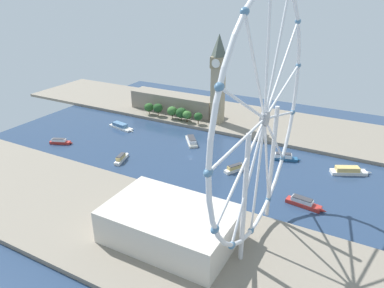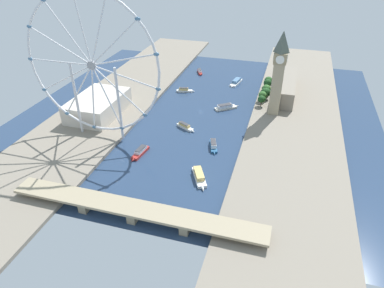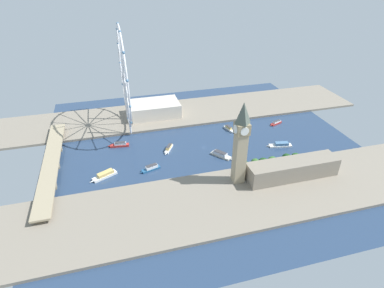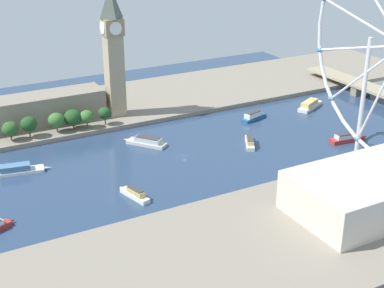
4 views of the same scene
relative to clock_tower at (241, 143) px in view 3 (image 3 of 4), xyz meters
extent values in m
plane|color=navy|center=(77.14, 11.87, -47.62)|extent=(371.24, 371.24, 0.00)
cube|color=gray|center=(-23.49, 11.87, -46.12)|extent=(90.00, 520.00, 3.00)
cube|color=gray|center=(177.76, 11.87, -46.12)|extent=(90.00, 520.00, 3.00)
cube|color=tan|center=(0.00, 0.00, -17.36)|extent=(10.86, 10.86, 54.53)
cube|color=#928260|center=(0.00, 0.00, 15.25)|extent=(12.60, 12.60, 10.70)
pyramid|color=#4C564C|center=(0.00, 0.00, 30.99)|extent=(11.41, 11.41, 20.77)
cylinder|color=white|center=(0.00, 6.52, 15.25)|extent=(8.26, 0.50, 8.26)
cylinder|color=white|center=(0.00, -6.52, 15.25)|extent=(8.26, 0.50, 8.26)
cylinder|color=white|center=(6.52, 0.00, 15.25)|extent=(0.50, 8.26, 8.26)
cylinder|color=white|center=(-6.52, 0.00, 15.25)|extent=(0.50, 8.26, 8.26)
cube|color=gray|center=(-8.55, -56.09, -35.13)|extent=(22.00, 96.18, 19.00)
cylinder|color=#513823|center=(13.12, -73.26, -42.72)|extent=(0.80, 0.80, 3.81)
ellipsoid|color=#285623|center=(13.12, -73.26, -36.85)|extent=(9.90, 9.90, 8.91)
cylinder|color=#513823|center=(12.88, -62.02, -42.28)|extent=(0.80, 0.80, 4.69)
ellipsoid|color=#1E471E|center=(12.88, -62.02, -35.87)|extent=(10.15, 10.15, 9.14)
cylinder|color=#513823|center=(12.62, -44.92, -42.59)|extent=(0.80, 0.80, 4.06)
ellipsoid|color=#386B2D|center=(12.62, -44.92, -36.47)|extent=(10.22, 10.22, 9.20)
cylinder|color=#513823|center=(12.27, -34.16, -43.10)|extent=(0.80, 0.80, 3.05)
ellipsoid|color=#1E471E|center=(12.27, -34.16, -36.90)|extent=(11.69, 11.69, 10.52)
cylinder|color=#513823|center=(14.95, -26.01, -42.56)|extent=(0.80, 0.80, 4.13)
ellipsoid|color=#386B2D|center=(14.95, -26.01, -36.82)|extent=(9.19, 9.19, 8.27)
cylinder|color=#513823|center=(14.58, -13.66, -42.33)|extent=(0.80, 0.80, 4.58)
ellipsoid|color=#1E471E|center=(14.58, -13.66, -36.60)|extent=(8.60, 8.60, 7.74)
torus|color=silver|center=(152.11, 93.70, 23.90)|extent=(125.17, 2.13, 125.17)
cylinder|color=#99999E|center=(152.11, 93.70, 23.90)|extent=(7.38, 3.00, 7.38)
cylinder|color=silver|center=(182.86, 93.70, 23.90)|extent=(61.52, 1.28, 1.28)
cylinder|color=silver|center=(179.34, 93.70, 38.20)|extent=(55.07, 1.28, 29.72)
cylinder|color=silver|center=(169.58, 93.70, 49.22)|extent=(36.00, 1.28, 51.36)
cylinder|color=silver|center=(155.81, 93.70, 54.44)|extent=(8.69, 1.28, 61.22)
cylinder|color=silver|center=(141.20, 93.70, 52.66)|extent=(23.01, 1.28, 57.98)
cylinder|color=silver|center=(129.08, 93.70, 44.30)|extent=(46.90, 1.28, 41.75)
cylinder|color=silver|center=(122.24, 93.70, 31.26)|extent=(60.04, 1.28, 15.97)
cylinder|color=silver|center=(122.24, 93.70, 16.54)|extent=(60.04, 1.28, 15.97)
cylinder|color=silver|center=(129.08, 93.70, 3.50)|extent=(46.90, 1.28, 41.75)
cylinder|color=silver|center=(141.20, 93.70, -4.86)|extent=(23.01, 1.28, 57.98)
cylinder|color=silver|center=(155.81, 93.70, -6.63)|extent=(8.69, 1.28, 61.22)
cylinder|color=silver|center=(169.58, 93.70, -1.41)|extent=(36.00, 1.28, 51.36)
cylinder|color=silver|center=(179.34, 93.70, 9.61)|extent=(55.07, 1.28, 29.72)
ellipsoid|color=teal|center=(213.62, 93.70, 23.90)|extent=(4.80, 3.20, 3.20)
ellipsoid|color=teal|center=(206.58, 93.70, 52.49)|extent=(4.80, 3.20, 3.20)
ellipsoid|color=teal|center=(187.05, 93.70, 74.53)|extent=(4.80, 3.20, 3.20)
ellipsoid|color=teal|center=(159.52, 93.70, 84.97)|extent=(4.80, 3.20, 3.20)
ellipsoid|color=teal|center=(130.29, 93.70, 81.42)|extent=(4.80, 3.20, 3.20)
ellipsoid|color=teal|center=(106.06, 93.70, 64.70)|extent=(4.80, 3.20, 3.20)
ellipsoid|color=teal|center=(92.37, 93.70, 38.62)|extent=(4.80, 3.20, 3.20)
ellipsoid|color=teal|center=(92.37, 93.70, 9.18)|extent=(4.80, 3.20, 3.20)
ellipsoid|color=teal|center=(106.06, 93.70, -16.89)|extent=(4.80, 3.20, 3.20)
ellipsoid|color=teal|center=(130.29, 93.70, -33.62)|extent=(4.80, 3.20, 3.20)
ellipsoid|color=teal|center=(159.52, 93.70, -37.17)|extent=(4.80, 3.20, 3.20)
ellipsoid|color=teal|center=(187.05, 93.70, -26.73)|extent=(4.80, 3.20, 3.20)
ellipsoid|color=teal|center=(206.58, 93.70, -4.69)|extent=(4.80, 3.20, 3.20)
cylinder|color=silver|center=(173.64, 93.70, -10.36)|extent=(2.40, 2.40, 68.53)
cylinder|color=silver|center=(130.57, 93.70, -10.36)|extent=(2.40, 2.40, 68.53)
cube|color=beige|center=(177.35, 54.30, -35.13)|extent=(44.58, 68.84, 18.99)
cube|color=tan|center=(77.14, 184.78, -39.75)|extent=(183.24, 17.14, 2.00)
cube|color=gray|center=(40.05, 184.78, -44.19)|extent=(6.00, 15.43, 6.87)
cube|color=gray|center=(77.14, 184.78, -44.19)|extent=(6.00, 15.43, 6.87)
cube|color=gray|center=(114.22, 184.78, -44.19)|extent=(6.00, 15.43, 6.87)
cube|color=white|center=(46.27, 130.17, -46.38)|extent=(18.16, 26.64, 2.48)
cone|color=white|center=(39.51, 143.77, -46.38)|extent=(4.32, 5.32, 2.48)
cube|color=#DBB766|center=(46.86, 129.00, -43.51)|extent=(13.05, 17.95, 3.27)
cube|color=beige|center=(51.78, -1.10, -46.58)|extent=(23.97, 20.86, 2.08)
cone|color=beige|center=(40.45, -9.87, -46.58)|extent=(4.78, 4.36, 2.08)
cube|color=silver|center=(52.76, -0.34, -44.03)|extent=(16.81, 14.95, 3.02)
cube|color=#38383D|center=(52.76, -0.34, -42.30)|extent=(15.32, 13.71, 0.44)
cube|color=#B22D28|center=(105.85, 110.28, -46.35)|extent=(8.67, 22.90, 2.54)
cone|color=#B22D28|center=(107.45, 123.16, -46.35)|extent=(3.02, 4.30, 2.54)
cube|color=silver|center=(105.72, 109.17, -43.82)|extent=(6.66, 14.21, 2.53)
cube|color=#38383D|center=(105.72, 109.17, -42.26)|extent=(6.25, 12.82, 0.58)
cube|color=white|center=(54.03, -78.75, -46.69)|extent=(12.51, 28.37, 1.87)
cone|color=white|center=(56.94, -63.07, -46.69)|extent=(2.74, 5.20, 1.87)
cube|color=teal|center=(53.78, -80.09, -44.08)|extent=(9.20, 16.78, 3.34)
cube|color=white|center=(81.84, 54.24, -46.45)|extent=(20.00, 14.12, 2.34)
cone|color=white|center=(71.54, 60.14, -46.45)|extent=(4.35, 3.86, 2.34)
cube|color=#DBB766|center=(82.73, 53.73, -43.98)|extent=(13.30, 9.86, 2.61)
cube|color=#38383D|center=(82.73, 53.73, -42.48)|extent=(12.07, 9.05, 0.37)
cube|color=#B22D28|center=(109.35, -102.76, -46.45)|extent=(11.11, 18.57, 2.34)
cone|color=#B22D28|center=(105.38, -92.98, -46.45)|extent=(3.40, 3.91, 2.34)
cube|color=white|center=(109.69, -103.60, -44.17)|extent=(8.37, 13.23, 2.23)
cube|color=#38383D|center=(109.69, -103.60, -42.87)|extent=(7.72, 11.99, 0.35)
cube|color=white|center=(109.99, -33.61, -46.45)|extent=(19.84, 9.14, 2.34)
cone|color=white|center=(99.11, -36.42, -46.45)|extent=(3.96, 3.14, 2.34)
cube|color=#DBB766|center=(110.93, -33.37, -43.92)|extent=(11.67, 6.38, 2.73)
cube|color=#38383D|center=(110.93, -33.37, -42.33)|extent=(10.55, 5.93, 0.44)
cube|color=#235684|center=(46.14, 81.46, -46.56)|extent=(11.55, 21.28, 2.13)
cone|color=#235684|center=(42.59, 92.84, -46.56)|extent=(3.13, 4.16, 2.13)
cube|color=white|center=(46.44, 80.48, -43.89)|extent=(8.51, 14.06, 3.20)
cube|color=#38383D|center=(46.44, 80.48, -42.02)|extent=(7.90, 12.73, 0.54)
camera|label=1|loc=(313.03, 141.22, 83.78)|focal=33.97mm
camera|label=2|loc=(-10.86, 345.63, 122.23)|focal=32.60mm
camera|label=3|loc=(-239.27, 113.89, 152.04)|focal=29.84mm
camera|label=4|loc=(341.01, -126.15, 87.79)|focal=52.43mm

